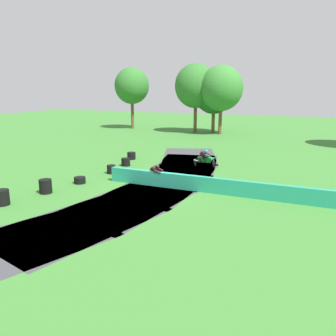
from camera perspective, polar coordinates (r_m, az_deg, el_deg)
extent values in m
plane|color=#38752D|center=(20.94, -1.25, -3.07)|extent=(120.00, 120.00, 0.00)
cube|color=#3D3D42|center=(14.56, -25.27, -11.82)|extent=(6.95, 8.86, 0.01)
cube|color=#3D3D42|center=(15.99, -14.20, -8.68)|extent=(6.21, 8.62, 0.01)
cube|color=#3D3D42|center=(18.21, -6.32, -5.64)|extent=(5.38, 8.26, 0.01)
cube|color=#3D3D42|center=(20.94, -1.25, -3.06)|extent=(4.51, 7.79, 0.01)
cube|color=#3D3D42|center=(23.96, 1.71, -0.98)|extent=(5.42, 8.27, 0.01)
cube|color=#3D3D42|center=(27.15, 3.16, 0.68)|extent=(6.24, 8.64, 0.01)
cube|color=#3D3D42|center=(30.42, 3.56, 2.02)|extent=(6.97, 8.87, 0.01)
cube|color=#239375|center=(19.28, 12.59, -3.43)|extent=(16.97, 0.34, 0.90)
cylinder|color=black|center=(20.86, -0.13, -2.29)|extent=(0.10, 0.72, 0.72)
cylinder|color=black|center=(21.47, -3.52, -1.87)|extent=(0.10, 0.72, 0.72)
cube|color=black|center=(21.03, -1.94, -1.35)|extent=(1.00, 0.38, 0.45)
ellipsoid|color=black|center=(20.84, -1.57, -0.77)|extent=(0.44, 0.33, 0.30)
cone|color=black|center=(20.69, -0.29, -1.26)|extent=(0.40, 0.40, 0.46)
cylinder|color=#B2B2B7|center=(21.24, -3.50, -1.52)|extent=(0.41, 0.12, 0.17)
cube|color=#331919|center=(20.90, -2.24, -0.39)|extent=(0.50, 0.42, 0.62)
sphere|color=black|center=(20.69, -1.79, 0.25)|extent=(0.26, 0.26, 0.26)
cylinder|color=#331919|center=(20.91, -1.35, -0.20)|extent=(0.43, 0.13, 0.24)
cylinder|color=#331919|center=(20.62, -1.78, -0.62)|extent=(0.43, 0.13, 0.24)
cylinder|color=#331919|center=(21.24, -2.16, -1.04)|extent=(0.27, 0.20, 0.42)
cylinder|color=#331919|center=(20.96, -2.60, -1.47)|extent=(0.27, 0.20, 0.42)
cylinder|color=black|center=(26.13, 7.58, 0.74)|extent=(0.19, 0.73, 0.72)
cylinder|color=black|center=(26.37, 4.57, 0.93)|extent=(0.19, 0.73, 0.72)
cube|color=#198438|center=(26.12, 6.06, 1.43)|extent=(1.04, 0.50, 0.45)
ellipsoid|color=#198438|center=(25.98, 6.44, 1.93)|extent=(0.48, 0.39, 0.30)
cone|color=#198438|center=(25.96, 7.53, 1.59)|extent=(0.42, 0.41, 0.47)
cylinder|color=#B2B2B7|center=(26.15, 4.72, 1.24)|extent=(0.42, 0.18, 0.17)
cube|color=#331919|center=(25.97, 5.87, 2.21)|extent=(0.52, 0.43, 0.62)
sphere|color=#1E7FE0|center=(25.83, 6.34, 2.76)|extent=(0.26, 0.26, 0.26)
cylinder|color=#331919|center=(26.08, 6.55, 2.39)|extent=(0.43, 0.19, 0.24)
cylinder|color=#331919|center=(25.76, 6.41, 2.07)|extent=(0.43, 0.19, 0.24)
cylinder|color=#331919|center=(26.30, 5.74, 1.66)|extent=(0.27, 0.21, 0.42)
cylinder|color=#331919|center=(25.98, 5.60, 1.33)|extent=(0.27, 0.21, 0.42)
cylinder|color=black|center=(19.57, -25.75, -5.27)|extent=(0.70, 0.70, 0.20)
cylinder|color=black|center=(19.52, -25.81, -4.71)|extent=(0.70, 0.70, 0.20)
cylinder|color=black|center=(19.46, -25.86, -4.15)|extent=(0.70, 0.70, 0.20)
cylinder|color=black|center=(19.41, -25.92, -3.58)|extent=(0.70, 0.70, 0.20)
cylinder|color=black|center=(20.80, -19.62, -3.68)|extent=(0.71, 0.71, 0.20)
cylinder|color=black|center=(20.74, -19.67, -3.15)|extent=(0.71, 0.71, 0.20)
cylinder|color=black|center=(20.69, -19.71, -2.62)|extent=(0.71, 0.71, 0.20)
cylinder|color=black|center=(20.64, -19.75, -2.08)|extent=(0.71, 0.71, 0.20)
cylinder|color=black|center=(22.29, -14.43, -2.22)|extent=(0.72, 0.72, 0.20)
cylinder|color=black|center=(22.24, -14.46, -1.72)|extent=(0.72, 0.72, 0.20)
cylinder|color=black|center=(24.39, -9.40, -0.67)|extent=(0.60, 0.60, 0.20)
cylinder|color=black|center=(24.35, -9.42, -0.21)|extent=(0.60, 0.60, 0.20)
cylinder|color=black|center=(24.30, -9.43, 0.25)|extent=(0.60, 0.60, 0.20)
cylinder|color=black|center=(26.64, -7.02, 0.57)|extent=(0.68, 0.68, 0.20)
cylinder|color=black|center=(26.60, -7.04, 0.99)|extent=(0.68, 0.68, 0.20)
cylinder|color=black|center=(26.56, -7.05, 1.42)|extent=(0.68, 0.68, 0.20)
cylinder|color=black|center=(29.07, -6.09, 1.65)|extent=(0.70, 0.70, 0.20)
cylinder|color=black|center=(29.03, -6.10, 2.04)|extent=(0.70, 0.70, 0.20)
cylinder|color=black|center=(28.99, -6.11, 2.42)|extent=(0.70, 0.70, 0.20)
cylinder|color=brown|center=(46.73, 4.54, 8.23)|extent=(0.44, 0.44, 3.81)
ellipsoid|color=#2D6B28|center=(46.57, 4.64, 13.45)|extent=(5.52, 5.52, 5.80)
cylinder|color=brown|center=(46.70, 7.51, 7.69)|extent=(0.44, 0.44, 3.05)
ellipsoid|color=#1E511E|center=(46.50, 7.65, 12.34)|extent=(5.33, 5.33, 5.60)
cylinder|color=brown|center=(45.32, 8.66, 7.80)|extent=(0.44, 0.44, 3.53)
ellipsoid|color=#33752D|center=(45.14, 8.84, 12.98)|extent=(5.49, 5.49, 5.77)
cylinder|color=brown|center=(51.55, -5.93, 8.81)|extent=(0.44, 0.44, 4.09)
ellipsoid|color=#2D6B28|center=(51.41, -6.04, 13.44)|extent=(4.98, 4.98, 5.23)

